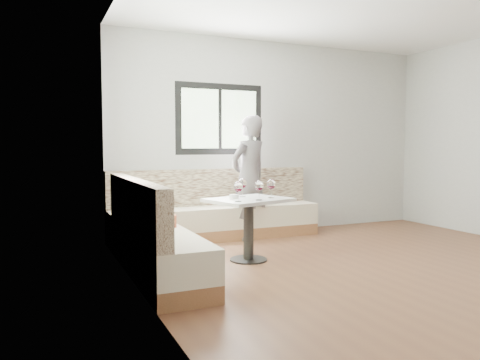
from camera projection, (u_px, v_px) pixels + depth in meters
name	position (u px, v px, depth m)	size (l,w,h in m)	color
room	(382.00, 132.00, 4.74)	(5.01, 5.01, 2.81)	brown
banquette	(193.00, 224.00, 5.62)	(2.90, 2.80, 0.95)	#8E5C39
table	(249.00, 214.00, 5.16)	(1.00, 0.87, 0.70)	black
person	(249.00, 178.00, 6.35)	(0.61, 0.40, 1.68)	slate
olive_ramekin	(234.00, 197.00, 5.13)	(0.11, 0.11, 0.04)	white
wine_glass_a	(238.00, 187.00, 4.84)	(0.09, 0.09, 0.21)	white
wine_glass_b	(259.00, 186.00, 4.95)	(0.09, 0.09, 0.21)	white
wine_glass_c	(271.00, 185.00, 5.17)	(0.09, 0.09, 0.21)	white
wine_glass_d	(243.00, 184.00, 5.28)	(0.09, 0.09, 0.21)	white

